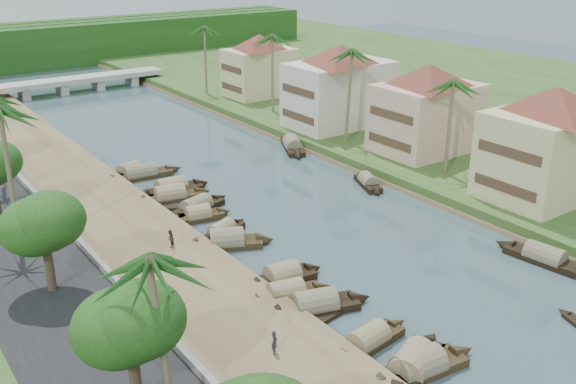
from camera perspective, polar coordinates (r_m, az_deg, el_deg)
ground at (r=52.74m, az=8.03°, el=-5.14°), size 220.00×220.00×0.00m
left_bank at (r=60.90m, az=-16.52°, el=-1.69°), size 10.00×180.00×0.80m
right_bank at (r=78.23m, az=8.24°, el=4.28°), size 16.00×180.00×1.20m
retaining_wall at (r=59.50m, az=-20.40°, el=-1.74°), size 0.40×180.00×1.10m
far_right_fill at (r=106.50m, az=23.02°, el=7.39°), size 60.00×220.00×1.15m
treeline at (r=139.11m, az=-21.90°, el=11.96°), size 120.00×14.00×8.00m
bridge at (r=112.88m, az=-18.04°, el=9.36°), size 28.00×4.00×2.40m
building_near at (r=63.31m, az=22.30°, el=4.22°), size 14.85×14.85×10.20m
building_mid at (r=73.44m, az=12.27°, el=7.37°), size 14.11×14.11×9.70m
building_far at (r=82.53m, az=4.60°, el=9.49°), size 15.59×15.59×10.20m
building_distant at (r=99.01m, az=-2.52°, el=11.26°), size 12.62×12.62×9.20m
sampan_0 at (r=39.13m, az=11.49°, el=-15.08°), size 8.79×2.71×2.27m
sampan_1 at (r=39.23m, az=11.04°, el=-14.93°), size 8.19×4.96×2.39m
sampan_2 at (r=40.90m, az=7.15°, el=-13.00°), size 7.49×2.38×1.98m
sampan_3 at (r=44.04m, az=2.41°, el=-10.07°), size 8.60×4.08×2.27m
sampan_4 at (r=45.31m, az=-0.17°, el=-9.08°), size 7.30×3.11×2.06m
sampan_5 at (r=47.42m, az=-0.48°, el=-7.57°), size 7.05×2.28×2.22m
sampan_6 at (r=52.88m, az=-5.44°, el=-4.43°), size 7.99×5.15×2.37m
sampan_7 at (r=54.70m, az=-5.90°, el=-3.55°), size 6.69×3.89×1.84m
sampan_8 at (r=58.07m, az=-8.00°, el=-2.11°), size 6.50×2.61×2.00m
sampan_9 at (r=59.87m, az=-8.14°, el=-1.37°), size 8.22×3.76×2.07m
sampan_10 at (r=62.87m, az=-10.43°, el=-0.37°), size 8.44×3.31×2.27m
sampan_11 at (r=64.62m, az=-10.28°, el=0.25°), size 8.38×2.32×2.37m
sampan_12 at (r=69.41m, az=-12.99°, el=1.54°), size 9.55×2.51×2.24m
sampan_13 at (r=70.63m, az=-13.91°, el=1.80°), size 6.87×3.25×1.90m
sampan_14 at (r=53.95m, az=21.83°, el=-5.46°), size 2.65×8.78×2.11m
sampan_15 at (r=65.90m, az=7.12°, el=0.85°), size 3.65×6.56×1.81m
sampan_16 at (r=77.21m, az=0.40°, el=4.14°), size 5.72×9.25×2.29m
canoe_1 at (r=43.66m, az=3.77°, el=-10.90°), size 5.18×1.59×0.83m
canoe_2 at (r=60.79m, az=-10.05°, el=-1.45°), size 4.83×3.41×0.76m
palm_1 at (r=65.30m, az=14.47°, el=9.28°), size 3.20×3.20×10.95m
palm_2 at (r=74.34m, az=5.47°, el=12.16°), size 3.20×3.20×12.12m
palm_3 at (r=88.33m, az=-1.42°, el=13.54°), size 3.20×3.20×11.84m
palm_4 at (r=29.28m, az=-11.42°, el=-6.05°), size 3.20×3.20×10.48m
palm_7 at (r=100.42m, az=-7.49°, el=14.18°), size 3.20×3.20×11.55m
tree_1 at (r=32.34m, az=-13.91°, el=-11.36°), size 4.59×4.59×6.82m
tree_2 at (r=44.64m, az=-20.96°, el=-2.71°), size 4.64×4.64×6.83m
tree_6 at (r=86.24m, az=6.98°, el=9.53°), size 4.70×4.70×6.60m
person_near at (r=38.50m, az=-1.21°, el=-13.19°), size 0.62×0.65×1.50m
person_far at (r=51.53m, az=-10.43°, el=-4.09°), size 0.88×0.87×1.43m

